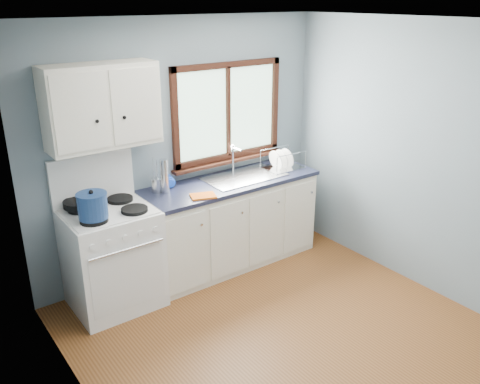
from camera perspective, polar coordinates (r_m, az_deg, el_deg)
floor at (r=4.35m, az=6.78°, el=-16.85°), size 3.20×3.60×0.02m
ceiling at (r=3.44m, az=8.67°, el=18.45°), size 3.20×3.60×0.02m
wall_back at (r=5.09m, az=-6.54°, el=4.97°), size 3.20×0.02×2.50m
wall_left at (r=2.94m, az=-16.13°, el=-8.43°), size 0.02×3.60×2.50m
wall_right at (r=4.91m, az=21.41°, el=3.00°), size 0.02×3.60×2.50m
gas_range at (r=4.71m, az=-14.17°, el=-6.89°), size 0.76×0.69×1.36m
base_cabinets at (r=5.31m, az=-1.12°, el=-3.88°), size 1.85×0.60×0.88m
countertop at (r=5.12m, az=-1.15°, el=1.09°), size 1.89×0.64×0.04m
sink at (r=5.24m, az=0.46°, el=1.07°), size 0.84×0.46×0.44m
window at (r=5.28m, az=-1.36°, el=8.22°), size 1.36×0.10×1.03m
upper_cabinets at (r=4.45m, az=-15.25°, el=9.30°), size 0.95×0.35×0.70m
skillet at (r=4.59m, az=-17.56°, el=-1.21°), size 0.44×0.36×0.05m
stockpot at (r=4.29m, az=-16.23°, el=-1.46°), size 0.28×0.28×0.24m
utensil_crock at (r=4.86m, az=-9.33°, el=0.80°), size 0.11×0.11×0.34m
thermos at (r=4.79m, az=-8.48°, el=1.74°), size 0.08×0.08×0.33m
soap_bottle at (r=4.90m, az=-7.82°, el=1.83°), size 0.13×0.13×0.26m
dish_towel at (r=4.71m, az=-4.17°, el=-0.45°), size 0.27×0.23×0.02m
dish_rack at (r=5.48m, az=4.75°, el=3.22°), size 0.42×0.32×0.21m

